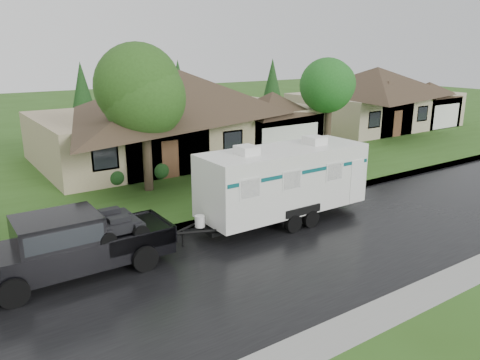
% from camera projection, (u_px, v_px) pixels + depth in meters
% --- Properties ---
extents(ground, '(140.00, 140.00, 0.00)m').
position_uv_depth(ground, '(294.00, 224.00, 19.57)').
color(ground, '#2E5319').
rests_on(ground, ground).
extents(road, '(140.00, 8.00, 0.01)m').
position_uv_depth(road, '(328.00, 240.00, 17.98)').
color(road, black).
rests_on(road, ground).
extents(curb, '(140.00, 0.50, 0.15)m').
position_uv_depth(curb, '(261.00, 208.00, 21.34)').
color(curb, gray).
rests_on(curb, ground).
extents(lawn, '(140.00, 26.00, 0.15)m').
position_uv_depth(lawn, '(148.00, 156.00, 31.47)').
color(lawn, '#2E5319').
rests_on(lawn, ground).
extents(house_main, '(19.44, 10.80, 6.90)m').
position_uv_depth(house_main, '(185.00, 103.00, 30.82)').
color(house_main, tan).
rests_on(house_main, lawn).
extents(house_neighbor, '(15.12, 9.72, 6.45)m').
position_uv_depth(house_neighbor, '(379.00, 91.00, 42.11)').
color(house_neighbor, tan).
rests_on(house_neighbor, lawn).
extents(tree_left_green, '(4.23, 4.23, 7.01)m').
position_uv_depth(tree_left_green, '(144.00, 93.00, 22.46)').
color(tree_left_green, '#382B1E').
rests_on(tree_left_green, lawn).
extents(tree_right_green, '(4.00, 4.00, 6.62)m').
position_uv_depth(tree_right_green, '(330.00, 85.00, 30.95)').
color(tree_right_green, '#382B1E').
rests_on(tree_right_green, lawn).
extents(shrub_row, '(13.60, 1.00, 1.00)m').
position_uv_depth(shrub_row, '(218.00, 160.00, 27.87)').
color(shrub_row, '#143814').
rests_on(shrub_row, lawn).
extents(pickup_truck, '(6.28, 2.39, 2.09)m').
position_uv_depth(pickup_truck, '(69.00, 243.00, 14.91)').
color(pickup_truck, black).
rests_on(pickup_truck, ground).
extents(travel_trailer, '(7.75, 2.72, 3.48)m').
position_uv_depth(travel_trailer, '(284.00, 179.00, 19.48)').
color(travel_trailer, white).
rests_on(travel_trailer, ground).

